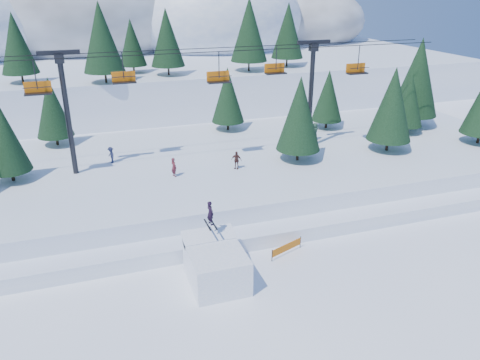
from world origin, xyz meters
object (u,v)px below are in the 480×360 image
object	(u,v)px
chairlift	(190,86)
banner_far	(334,220)
banner_near	(287,247)
jump_kicker	(216,265)

from	to	relation	value
chairlift	banner_far	distance (m)	16.80
chairlift	banner_near	xyz separation A→B (m)	(3.32, -14.12, -8.78)
banner_near	banner_far	bearing A→B (deg)	26.56
banner_near	jump_kicker	bearing A→B (deg)	-164.21
jump_kicker	chairlift	xyz separation A→B (m)	(2.23, 15.69, 8.07)
chairlift	banner_near	bearing A→B (deg)	-76.75
chairlift	banner_far	size ratio (longest dim) A/B	17.03
jump_kicker	chairlift	distance (m)	17.78
banner_far	banner_near	bearing A→B (deg)	-153.44
banner_near	banner_far	xyz separation A→B (m)	(5.16, 2.58, 0.00)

